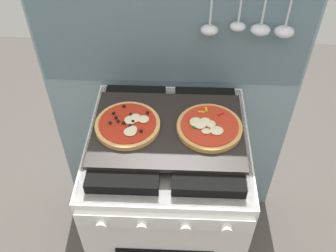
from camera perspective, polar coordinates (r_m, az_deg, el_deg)
name	(u,v)px	position (r m, az deg, el deg)	size (l,w,h in m)	color
ground_plane	(168,250)	(2.13, 0.00, -17.88)	(4.00, 4.00, 0.00)	#4C4742
kitchen_backsplash	(172,95)	(1.71, 0.60, 4.68)	(1.10, 0.09, 1.55)	#7A939E
stove	(168,202)	(1.74, 0.00, -11.18)	(0.60, 0.64, 0.90)	white
baking_tray	(168,130)	(1.38, 0.00, -0.53)	(0.54, 0.38, 0.02)	black
pizza_left	(128,124)	(1.38, -5.94, 0.23)	(0.23, 0.23, 0.03)	tan
pizza_right	(209,127)	(1.37, 6.07, -0.09)	(0.23, 0.23, 0.03)	tan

